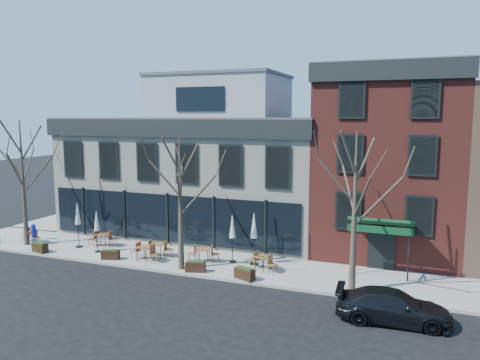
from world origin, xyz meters
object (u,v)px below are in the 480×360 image
(cafe_set_0, at_px, (31,236))
(umbrella_0, at_px, (78,216))
(parked_sedan, at_px, (393,306))
(call_box, at_px, (34,234))

(cafe_set_0, distance_m, umbrella_0, 3.85)
(umbrella_0, bearing_deg, parked_sedan, -11.56)
(parked_sedan, xyz_separation_m, cafe_set_0, (-22.46, 3.52, -0.02))
(parked_sedan, xyz_separation_m, call_box, (-21.94, 3.25, 0.24))
(cafe_set_0, height_order, umbrella_0, umbrella_0)
(call_box, relative_size, cafe_set_0, 0.77)
(cafe_set_0, relative_size, umbrella_0, 0.66)
(parked_sedan, height_order, call_box, call_box)
(parked_sedan, relative_size, cafe_set_0, 2.46)
(parked_sedan, bearing_deg, umbrella_0, 74.55)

